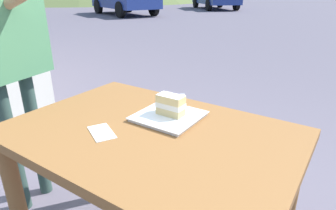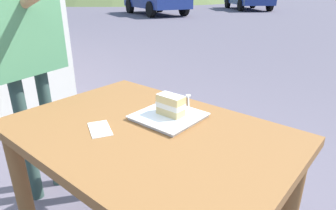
{
  "view_description": "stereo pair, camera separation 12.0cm",
  "coord_description": "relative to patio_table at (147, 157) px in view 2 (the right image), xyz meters",
  "views": [
    {
      "loc": [
        -0.62,
        0.79,
        1.25
      ],
      "look_at": [
        0.0,
        -0.13,
        0.8
      ],
      "focal_mm": 30.99,
      "sensor_mm": 36.0,
      "label": 1
    },
    {
      "loc": [
        -0.72,
        0.72,
        1.25
      ],
      "look_at": [
        0.0,
        -0.13,
        0.8
      ],
      "focal_mm": 30.99,
      "sensor_mm": 36.0,
      "label": 2
    }
  ],
  "objects": [
    {
      "name": "patio_table",
      "position": [
        0.0,
        0.0,
        0.0
      ],
      "size": [
        1.1,
        0.76,
        0.74
      ],
      "color": "brown",
      "rests_on": "ground"
    },
    {
      "name": "diner_person",
      "position": [
        0.91,
        0.02,
        0.45
      ],
      "size": [
        0.59,
        0.46,
        1.59
      ],
      "color": "#334B43",
      "rests_on": "ground"
    },
    {
      "name": "dessert_fork",
      "position": [
        0.06,
        -0.35,
        0.13
      ],
      "size": [
        0.12,
        0.15,
        0.01
      ],
      "color": "silver",
      "rests_on": "patio_table"
    },
    {
      "name": "cake_slice",
      "position": [
        -0.01,
        -0.14,
        0.19
      ],
      "size": [
        0.12,
        0.07,
        0.09
      ],
      "color": "#E0C17A",
      "rests_on": "dessert_plate"
    },
    {
      "name": "paper_napkin",
      "position": [
        0.14,
        0.12,
        0.13
      ],
      "size": [
        0.16,
        0.13,
        0.0
      ],
      "color": "white",
      "rests_on": "patio_table"
    },
    {
      "name": "dessert_plate",
      "position": [
        0.0,
        -0.13,
        0.13
      ],
      "size": [
        0.26,
        0.26,
        0.02
      ],
      "color": "white",
      "rests_on": "patio_table"
    }
  ]
}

